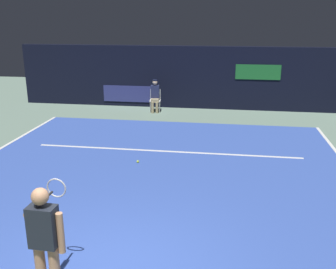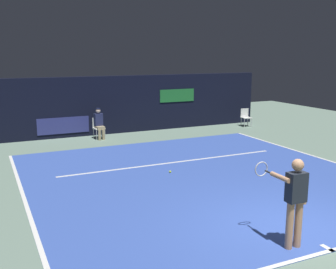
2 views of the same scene
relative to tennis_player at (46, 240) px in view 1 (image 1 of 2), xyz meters
name	(u,v)px [view 1 (image 1 of 2)]	position (x,y,z in m)	size (l,w,h in m)	color
ground_plane	(155,175)	(0.57, 4.54, -0.99)	(29.24, 29.24, 0.00)	slate
court_surface	(155,175)	(0.57, 4.54, -0.98)	(9.86, 10.05, 0.01)	#3856B2
line_service	(166,151)	(0.57, 6.30, -0.97)	(7.69, 0.10, 0.01)	white
back_wall	(187,77)	(0.57, 12.07, 0.31)	(14.50, 0.33, 2.60)	black
tennis_player	(46,240)	(0.00, 0.00, 0.00)	(0.59, 0.94, 1.73)	tan
line_judge_on_chair	(155,95)	(-0.63, 11.08, -0.30)	(0.48, 0.56, 1.32)	white
tennis_ball	(138,162)	(-0.03, 5.29, -0.94)	(0.07, 0.07, 0.07)	#CCE033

